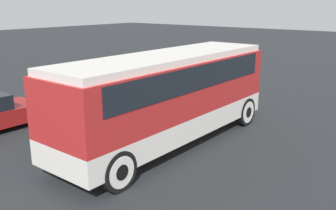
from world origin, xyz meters
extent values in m
plane|color=#26282B|center=(0.00, 0.00, 0.00)|extent=(120.00, 120.00, 0.00)
cube|color=silver|center=(0.00, 0.00, 0.86)|extent=(9.19, 2.46, 0.75)
cube|color=red|center=(0.00, 0.00, 2.12)|extent=(9.19, 2.46, 1.76)
cube|color=black|center=(0.00, 0.00, 2.56)|extent=(8.09, 2.50, 0.79)
cube|color=silver|center=(0.00, 0.00, 3.11)|extent=(9.00, 2.26, 0.22)
cube|color=red|center=(4.44, 0.00, 1.87)|extent=(0.36, 2.36, 2.01)
cylinder|color=black|center=(3.68, -1.12, 0.57)|extent=(1.15, 0.28, 1.15)
cylinder|color=silver|center=(3.68, -1.12, 0.57)|extent=(0.89, 0.30, 0.89)
cylinder|color=black|center=(3.68, -1.12, 0.57)|extent=(0.44, 0.32, 0.44)
cylinder|color=black|center=(3.68, 1.12, 0.57)|extent=(1.15, 0.28, 1.15)
cylinder|color=silver|center=(3.68, 1.12, 0.57)|extent=(0.89, 0.30, 0.89)
cylinder|color=black|center=(3.68, 1.12, 0.57)|extent=(0.44, 0.32, 0.44)
cylinder|color=black|center=(-3.50, -1.12, 0.57)|extent=(1.15, 0.28, 1.15)
cylinder|color=silver|center=(-3.50, -1.12, 0.57)|extent=(0.89, 0.30, 0.89)
cylinder|color=black|center=(-3.50, -1.12, 0.57)|extent=(0.44, 0.32, 0.44)
cylinder|color=black|center=(-3.50, 1.12, 0.57)|extent=(1.15, 0.28, 1.15)
cylinder|color=silver|center=(-3.50, 1.12, 0.57)|extent=(0.89, 0.30, 0.89)
cylinder|color=black|center=(-3.50, 1.12, 0.57)|extent=(0.44, 0.32, 0.44)
cylinder|color=black|center=(-1.80, 5.56, 0.31)|extent=(0.63, 0.22, 0.63)
cylinder|color=black|center=(-1.80, 5.56, 0.31)|extent=(0.24, 0.26, 0.24)
cylinder|color=black|center=(-1.80, 7.21, 0.31)|extent=(0.63, 0.22, 0.63)
cylinder|color=black|center=(-1.80, 7.21, 0.31)|extent=(0.24, 0.26, 0.24)
cube|color=#BCBCC1|center=(4.45, 4.78, 0.55)|extent=(4.27, 1.76, 0.61)
cube|color=black|center=(4.28, 4.78, 1.10)|extent=(2.22, 1.58, 0.50)
cylinder|color=black|center=(6.12, 3.99, 0.33)|extent=(0.66, 0.22, 0.66)
cylinder|color=black|center=(6.12, 3.99, 0.33)|extent=(0.25, 0.26, 0.25)
cylinder|color=black|center=(6.12, 5.57, 0.33)|extent=(0.66, 0.22, 0.66)
cylinder|color=black|center=(6.12, 5.57, 0.33)|extent=(0.25, 0.26, 0.25)
cylinder|color=black|center=(2.78, 3.99, 0.33)|extent=(0.66, 0.22, 0.66)
cylinder|color=black|center=(2.78, 3.99, 0.33)|extent=(0.25, 0.26, 0.25)
cylinder|color=black|center=(2.78, 5.57, 0.33)|extent=(0.66, 0.22, 0.66)
cylinder|color=black|center=(2.78, 5.57, 0.33)|extent=(0.25, 0.26, 0.25)
camera|label=1|loc=(-9.77, -7.85, 4.89)|focal=40.00mm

